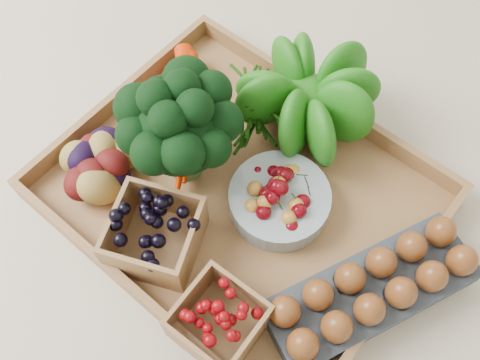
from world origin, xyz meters
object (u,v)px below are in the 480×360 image
Objects in this scene: tray at (240,196)px; broccoli at (182,143)px; egg_carton at (370,292)px; cherry_bowl at (279,201)px.

tray is 3.00× the size of broccoli.
broccoli is 0.35m from egg_carton.
cherry_bowl is 0.51× the size of egg_carton.
tray is at bearing 10.73° from broccoli.
tray is 0.07m from cherry_bowl.
egg_carton is at bearing -8.94° from cherry_bowl.
broccoli is (-0.10, -0.02, 0.08)m from tray.
egg_carton is (0.34, 0.01, -0.05)m from broccoli.
egg_carton reaches higher than tray.
cherry_bowl is at bearing 14.07° from broccoli.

